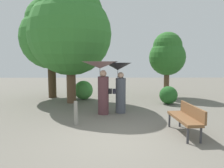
{
  "coord_description": "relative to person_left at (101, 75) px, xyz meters",
  "views": [
    {
      "loc": [
        -0.1,
        -5.27,
        2.1
      ],
      "look_at": [
        0.0,
        3.24,
        1.13
      ],
      "focal_mm": 33.52,
      "sensor_mm": 36.0,
      "label": 1
    }
  ],
  "objects": [
    {
      "name": "tree_near_left",
      "position": [
        -1.57,
        2.22,
        2.11
      ],
      "size": [
        3.97,
        3.97,
        5.83
      ],
      "color": "brown",
      "rests_on": "ground"
    },
    {
      "name": "bush_path_left",
      "position": [
        3.16,
        1.87,
        -1.1
      ],
      "size": [
        0.86,
        0.86,
        0.86
      ],
      "primitive_type": "sphere",
      "color": "#235B23",
      "rests_on": "ground"
    },
    {
      "name": "person_left",
      "position": [
        0.0,
        0.0,
        0.0
      ],
      "size": [
        1.4,
        1.4,
        2.05
      ],
      "rotation": [
        0.0,
        0.0,
        1.43
      ],
      "color": "#563338",
      "rests_on": "ground"
    },
    {
      "name": "bush_path_right",
      "position": [
        -1.08,
        3.1,
        -1.02
      ],
      "size": [
        1.01,
        1.01,
        1.01
      ],
      "primitive_type": "sphere",
      "color": "#428C3D",
      "rests_on": "ground"
    },
    {
      "name": "person_right",
      "position": [
        0.7,
        0.22,
        -0.13
      ],
      "size": [
        1.08,
        1.08,
        2.0
      ],
      "rotation": [
        0.0,
        0.0,
        1.43
      ],
      "color": "#474C56",
      "rests_on": "ground"
    },
    {
      "name": "tree_near_right",
      "position": [
        3.59,
        3.86,
        0.92
      ],
      "size": [
        2.04,
        2.04,
        3.68
      ],
      "color": "brown",
      "rests_on": "ground"
    },
    {
      "name": "park_bench",
      "position": [
        2.51,
        -2.28,
        -1.02
      ],
      "size": [
        0.58,
        1.53,
        0.83
      ],
      "rotation": [
        0.0,
        0.0,
        -1.51
      ],
      "color": "#38383D",
      "rests_on": "ground"
    },
    {
      "name": "path_marker_post",
      "position": [
        -0.77,
        -1.38,
        -1.14
      ],
      "size": [
        0.12,
        0.12,
        0.79
      ],
      "primitive_type": "cylinder",
      "color": "gray",
      "rests_on": "ground"
    },
    {
      "name": "ground_plane",
      "position": [
        0.42,
        -2.75,
        -1.53
      ],
      "size": [
        40.0,
        40.0,
        0.0
      ],
      "primitive_type": "plane",
      "color": "#6B665B"
    },
    {
      "name": "tree_mid_left",
      "position": [
        -2.92,
        3.73,
        2.04
      ],
      "size": [
        3.34,
        3.34,
        5.5
      ],
      "color": "#42301E",
      "rests_on": "ground"
    }
  ]
}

